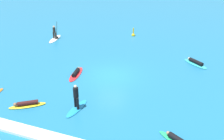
% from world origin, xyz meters
% --- Properties ---
extents(ground_plane, '(120.00, 120.00, 0.00)m').
position_xyz_m(ground_plane, '(0.00, 0.00, 0.00)').
color(ground_plane, '#1E6B93').
rests_on(ground_plane, ground).
extents(surfer_on_teal_board, '(2.55, 2.27, 0.45)m').
position_xyz_m(surfer_on_teal_board, '(6.51, 4.98, 0.16)').
color(surfer_on_teal_board, '#33C6CC').
rests_on(surfer_on_teal_board, ground_plane).
extents(surfer_on_red_board, '(1.23, 3.01, 0.40)m').
position_xyz_m(surfer_on_red_board, '(-2.96, -0.97, 0.14)').
color(surfer_on_red_board, red).
rests_on(surfer_on_red_board, ground_plane).
extents(surfer_on_yellow_board, '(2.34, 1.94, 0.41)m').
position_xyz_m(surfer_on_yellow_board, '(-3.77, -6.63, 0.16)').
color(surfer_on_yellow_board, yellow).
rests_on(surfer_on_yellow_board, ground_plane).
extents(surfer_on_blue_board, '(0.80, 2.45, 1.84)m').
position_xyz_m(surfer_on_blue_board, '(-0.40, -5.68, 0.58)').
color(surfer_on_blue_board, '#1E8CD1').
rests_on(surfer_on_blue_board, ground_plane).
extents(surfer_on_white_board, '(1.35, 3.27, 2.15)m').
position_xyz_m(surfer_on_white_board, '(-9.90, 6.77, 0.40)').
color(surfer_on_white_board, white).
rests_on(surfer_on_white_board, ground_plane).
extents(marker_buoy, '(0.42, 0.42, 1.11)m').
position_xyz_m(marker_buoy, '(-1.46, 11.32, 0.19)').
color(marker_buoy, yellow).
rests_on(marker_buoy, ground_plane).
extents(wave_crest, '(24.76, 0.90, 0.18)m').
position_xyz_m(wave_crest, '(0.00, -8.99, 0.09)').
color(wave_crest, silver).
rests_on(wave_crest, ground_plane).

